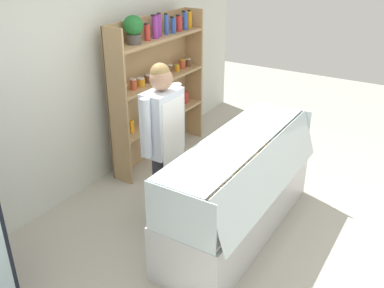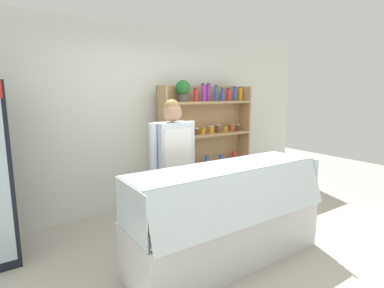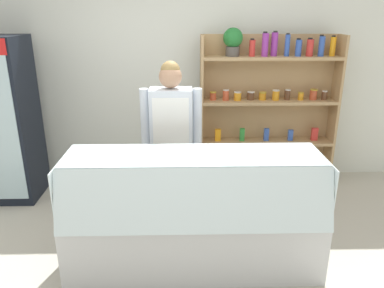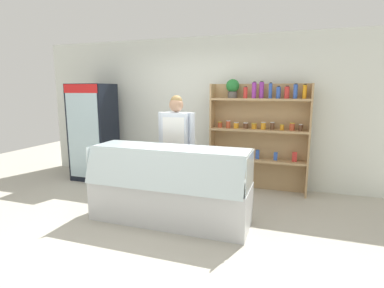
{
  "view_description": "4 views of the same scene",
  "coord_description": "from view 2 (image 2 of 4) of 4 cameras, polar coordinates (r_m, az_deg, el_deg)",
  "views": [
    {
      "loc": [
        -3.13,
        -1.48,
        2.67
      ],
      "look_at": [
        0.07,
        0.51,
        0.87
      ],
      "focal_mm": 40.0,
      "sensor_mm": 36.0,
      "label": 1
    },
    {
      "loc": [
        -1.8,
        -2.21,
        1.74
      ],
      "look_at": [
        0.2,
        0.74,
        1.13
      ],
      "focal_mm": 28.0,
      "sensor_mm": 36.0,
      "label": 2
    },
    {
      "loc": [
        0.05,
        -2.77,
        2.1
      ],
      "look_at": [
        0.13,
        0.58,
        0.91
      ],
      "focal_mm": 35.0,
      "sensor_mm": 36.0,
      "label": 3
    },
    {
      "loc": [
        1.64,
        -3.5,
        1.74
      ],
      "look_at": [
        0.22,
        0.65,
        0.95
      ],
      "focal_mm": 28.0,
      "sensor_mm": 36.0,
      "label": 4
    }
  ],
  "objects": [
    {
      "name": "shelving_unit",
      "position": [
        4.86,
        2.29,
        1.97
      ],
      "size": [
        1.65,
        0.29,
        1.93
      ],
      "color": "tan",
      "rests_on": "ground"
    },
    {
      "name": "ground_plane",
      "position": [
        3.34,
        4.71,
        -21.7
      ],
      "size": [
        12.0,
        12.0,
        0.0
      ],
      "primitive_type": "plane",
      "color": "#B7B2A3"
    },
    {
      "name": "back_wall",
      "position": [
        4.56,
        -10.68,
        4.67
      ],
      "size": [
        6.8,
        0.1,
        2.7
      ],
      "primitive_type": "cube",
      "color": "silver",
      "rests_on": "ground"
    },
    {
      "name": "deli_display_case",
      "position": [
        3.26,
        6.56,
        -16.26
      ],
      "size": [
        2.12,
        0.74,
        1.01
      ],
      "color": "silver",
      "rests_on": "ground"
    },
    {
      "name": "shop_clerk",
      "position": [
        3.51,
        -3.62,
        -2.67
      ],
      "size": [
        0.6,
        0.25,
        1.67
      ],
      "color": "#2D2D38",
      "rests_on": "ground"
    }
  ]
}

